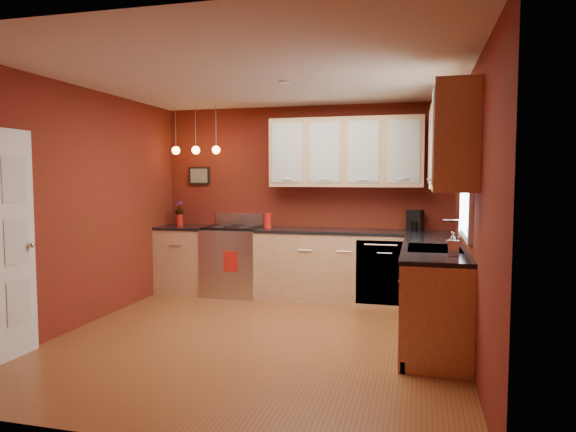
% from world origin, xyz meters
% --- Properties ---
extents(floor, '(4.20, 4.20, 0.00)m').
position_xyz_m(floor, '(0.00, 0.00, 0.00)').
color(floor, brown).
rests_on(floor, ground).
extents(ceiling, '(4.00, 4.20, 0.02)m').
position_xyz_m(ceiling, '(0.00, 0.00, 2.60)').
color(ceiling, beige).
rests_on(ceiling, wall_back).
extents(wall_back, '(4.00, 0.02, 2.60)m').
position_xyz_m(wall_back, '(0.00, 2.10, 1.30)').
color(wall_back, maroon).
rests_on(wall_back, floor).
extents(wall_front, '(4.00, 0.02, 2.60)m').
position_xyz_m(wall_front, '(0.00, -2.10, 1.30)').
color(wall_front, maroon).
rests_on(wall_front, floor).
extents(wall_left, '(0.02, 4.20, 2.60)m').
position_xyz_m(wall_left, '(-2.00, 0.00, 1.30)').
color(wall_left, maroon).
rests_on(wall_left, floor).
extents(wall_right, '(0.02, 4.20, 2.60)m').
position_xyz_m(wall_right, '(2.00, 0.00, 1.30)').
color(wall_right, maroon).
rests_on(wall_right, floor).
extents(base_cabinets_back_left, '(0.70, 0.60, 0.90)m').
position_xyz_m(base_cabinets_back_left, '(-1.65, 1.80, 0.45)').
color(base_cabinets_back_left, tan).
rests_on(base_cabinets_back_left, floor).
extents(base_cabinets_back_right, '(2.54, 0.60, 0.90)m').
position_xyz_m(base_cabinets_back_right, '(0.73, 1.80, 0.45)').
color(base_cabinets_back_right, tan).
rests_on(base_cabinets_back_right, floor).
extents(base_cabinets_right, '(0.60, 2.10, 0.90)m').
position_xyz_m(base_cabinets_right, '(1.70, 0.45, 0.45)').
color(base_cabinets_right, tan).
rests_on(base_cabinets_right, floor).
extents(counter_back_left, '(0.70, 0.62, 0.04)m').
position_xyz_m(counter_back_left, '(-1.65, 1.80, 0.92)').
color(counter_back_left, black).
rests_on(counter_back_left, base_cabinets_back_left).
extents(counter_back_right, '(2.54, 0.62, 0.04)m').
position_xyz_m(counter_back_right, '(0.73, 1.80, 0.92)').
color(counter_back_right, black).
rests_on(counter_back_right, base_cabinets_back_right).
extents(counter_right, '(0.62, 2.10, 0.04)m').
position_xyz_m(counter_right, '(1.70, 0.45, 0.92)').
color(counter_right, black).
rests_on(counter_right, base_cabinets_right).
extents(gas_range, '(0.76, 0.64, 1.11)m').
position_xyz_m(gas_range, '(-0.92, 1.80, 0.48)').
color(gas_range, '#BBBBC0').
rests_on(gas_range, floor).
extents(dishwasher_front, '(0.60, 0.02, 0.80)m').
position_xyz_m(dishwasher_front, '(1.10, 1.51, 0.45)').
color(dishwasher_front, '#BBBBC0').
rests_on(dishwasher_front, base_cabinets_back_right).
extents(sink, '(0.50, 0.70, 0.33)m').
position_xyz_m(sink, '(1.70, 0.30, 0.92)').
color(sink, gray).
rests_on(sink, counter_right).
extents(window, '(0.06, 1.02, 1.22)m').
position_xyz_m(window, '(1.97, 0.30, 1.69)').
color(window, white).
rests_on(window, wall_right).
extents(upper_cabinets_back, '(2.00, 0.35, 0.90)m').
position_xyz_m(upper_cabinets_back, '(0.60, 1.93, 1.95)').
color(upper_cabinets_back, tan).
rests_on(upper_cabinets_back, wall_back).
extents(upper_cabinets_right, '(0.35, 1.95, 0.90)m').
position_xyz_m(upper_cabinets_right, '(1.82, 0.32, 1.95)').
color(upper_cabinets_right, tan).
rests_on(upper_cabinets_right, wall_right).
extents(wall_picture, '(0.32, 0.03, 0.26)m').
position_xyz_m(wall_picture, '(-1.55, 2.08, 1.65)').
color(wall_picture, black).
rests_on(wall_picture, wall_back).
extents(pendant_lights, '(0.71, 0.11, 0.66)m').
position_xyz_m(pendant_lights, '(-1.45, 1.75, 2.01)').
color(pendant_lights, gray).
rests_on(pendant_lights, ceiling).
extents(red_canister, '(0.13, 0.13, 0.20)m').
position_xyz_m(red_canister, '(-0.45, 1.85, 1.04)').
color(red_canister, '#B31B13').
rests_on(red_canister, counter_back_right).
extents(red_vase, '(0.10, 0.10, 0.16)m').
position_xyz_m(red_vase, '(-1.78, 1.88, 1.02)').
color(red_vase, '#B31B13').
rests_on(red_vase, counter_back_left).
extents(flowers, '(0.15, 0.15, 0.22)m').
position_xyz_m(flowers, '(-1.78, 1.88, 1.19)').
color(flowers, '#B31B13').
rests_on(flowers, red_vase).
extents(coffee_maker, '(0.22, 0.22, 0.27)m').
position_xyz_m(coffee_maker, '(1.50, 1.94, 1.06)').
color(coffee_maker, black).
rests_on(coffee_maker, counter_back_right).
extents(soap_pump, '(0.11, 0.11, 0.21)m').
position_xyz_m(soap_pump, '(1.83, -0.19, 1.04)').
color(soap_pump, white).
rests_on(soap_pump, counter_right).
extents(dish_towel, '(0.20, 0.01, 0.27)m').
position_xyz_m(dish_towel, '(-0.85, 1.47, 0.52)').
color(dish_towel, '#B31B13').
rests_on(dish_towel, gas_range).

